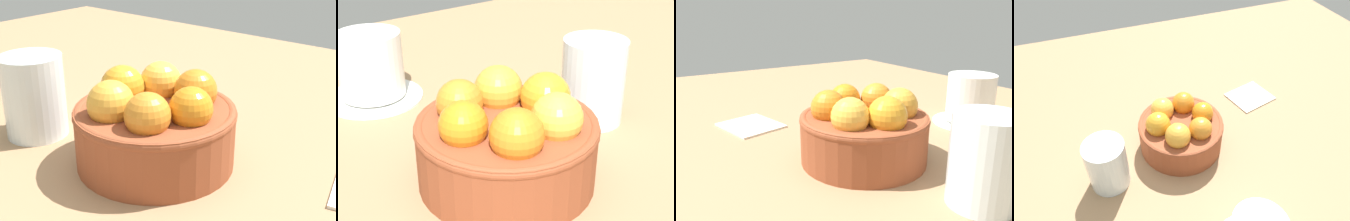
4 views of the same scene
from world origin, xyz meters
TOP-DOWN VIEW (x-y plane):
  - ground_plane at (0.00, 0.00)cm, footprint 139.90×103.36cm
  - terracotta_bowl at (-0.07, 0.00)cm, footprint 15.64×15.64cm
  - coffee_cup at (2.34, -22.84)cm, footprint 11.38×11.38cm
  - water_glass at (-14.25, -3.65)cm, footprint 6.71×6.71cm

SIDE VIEW (x-z plane):
  - ground_plane at x=0.00cm, z-range -3.06..0.00cm
  - coffee_cup at x=2.34cm, z-range -0.33..7.73cm
  - terracotta_bowl at x=-0.07cm, z-range -0.46..8.59cm
  - water_glass at x=-14.25cm, z-range 0.00..9.02cm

